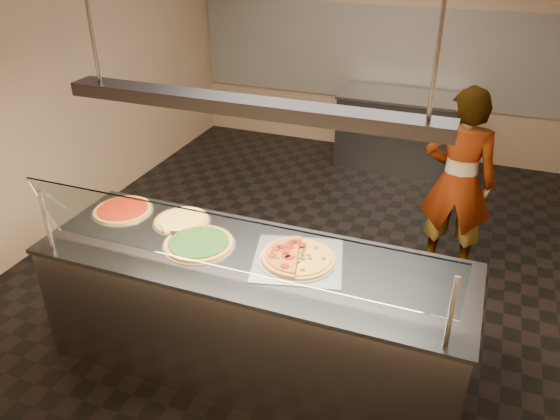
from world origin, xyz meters
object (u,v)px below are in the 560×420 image
at_px(half_pizza_sausage, 315,260).
at_px(pizza_spatula, 171,230).
at_px(half_pizza_pepperoni, 282,252).
at_px(serving_counter, 253,312).
at_px(worker, 458,182).
at_px(pizza_tomato, 123,209).
at_px(pizza_spinach, 199,243).
at_px(perforated_tray, 298,259).
at_px(heat_lamp_housing, 247,106).
at_px(pizza_cheese, 182,220).
at_px(prep_table, 397,130).
at_px(sneeze_guard, 227,244).

height_order(half_pizza_sausage, pizza_spatula, half_pizza_sausage).
relative_size(half_pizza_pepperoni, pizza_spatula, 1.81).
relative_size(serving_counter, worker, 1.69).
xyz_separation_m(half_pizza_sausage, pizza_tomato, (-1.56, 0.15, -0.01)).
height_order(serving_counter, pizza_spatula, pizza_spatula).
relative_size(pizza_spinach, pizza_tomato, 1.09).
xyz_separation_m(perforated_tray, heat_lamp_housing, (-0.30, -0.07, 1.01)).
height_order(half_pizza_pepperoni, pizza_spatula, half_pizza_pepperoni).
xyz_separation_m(pizza_cheese, pizza_spatula, (0.01, -0.17, 0.01)).
distance_m(serving_counter, pizza_cheese, 0.84).
distance_m(serving_counter, pizza_spinach, 0.62).
height_order(serving_counter, perforated_tray, perforated_tray).
distance_m(pizza_cheese, prep_table, 3.87).
height_order(serving_counter, sneeze_guard, sneeze_guard).
relative_size(pizza_cheese, heat_lamp_housing, 0.18).
bearing_deg(sneeze_guard, pizza_cheese, 138.64).
xyz_separation_m(pizza_spinach, pizza_cheese, (-0.27, 0.23, -0.00)).
xyz_separation_m(pizza_spinach, pizza_spatula, (-0.25, 0.06, 0.01)).
bearing_deg(half_pizza_pepperoni, heat_lamp_housing, -159.14).
bearing_deg(prep_table, pizza_spinach, -99.49).
relative_size(sneeze_guard, pizza_spinach, 5.33).
relative_size(serving_counter, perforated_tray, 4.17).
distance_m(pizza_cheese, pizza_spatula, 0.17).
height_order(half_pizza_pepperoni, half_pizza_sausage, half_pizza_pepperoni).
height_order(half_pizza_pepperoni, worker, worker).
bearing_deg(pizza_tomato, serving_counter, -10.67).
relative_size(pizza_spinach, pizza_cheese, 1.18).
relative_size(half_pizza_pepperoni, heat_lamp_housing, 0.22).
relative_size(pizza_spatula, prep_table, 0.19).
bearing_deg(worker, pizza_spinach, 49.58).
distance_m(pizza_spinach, prep_table, 4.04).
relative_size(pizza_spinach, prep_table, 0.34).
height_order(half_pizza_pepperoni, pizza_spinach, half_pizza_pepperoni).
distance_m(pizza_spatula, worker, 2.51).
relative_size(serving_counter, pizza_spatula, 10.13).
distance_m(pizza_spatula, heat_lamp_housing, 1.18).
bearing_deg(serving_counter, pizza_tomato, 169.33).
bearing_deg(pizza_cheese, prep_table, 76.02).
relative_size(pizza_spinach, worker, 0.29).
height_order(pizza_cheese, pizza_tomato, same).
relative_size(half_pizza_pepperoni, pizza_cheese, 1.22).
bearing_deg(perforated_tray, pizza_spinach, -174.34).
bearing_deg(heat_lamp_housing, half_pizza_sausage, 9.76).
relative_size(pizza_tomato, pizza_spatula, 1.60).
distance_m(serving_counter, half_pizza_pepperoni, 0.54).
relative_size(pizza_cheese, prep_table, 0.28).
height_order(half_pizza_sausage, worker, worker).
relative_size(pizza_cheese, worker, 0.25).
bearing_deg(pizza_spinach, half_pizza_sausage, 4.92).
relative_size(prep_table, heat_lamp_housing, 0.64).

